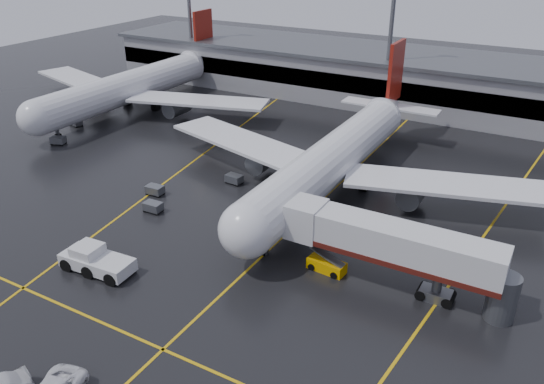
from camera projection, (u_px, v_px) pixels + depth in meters
The scene contains 18 objects.
ground at pixel (298, 223), 57.46m from camera, with size 220.00×220.00×0.00m, color black.
apron_line_centre at pixel (298, 223), 57.46m from camera, with size 0.25×90.00×0.02m, color gold.
apron_line_stop at pixel (163, 349), 40.25m from camera, with size 60.00×0.25×0.02m, color gold.
apron_line_left at pixel (200, 156), 74.11m from camera, with size 0.25×70.00×0.02m, color gold.
apron_line_right at pixel (493, 223), 57.34m from camera, with size 0.25×70.00×0.02m, color gold.
terminal at pixel (425, 81), 93.07m from camera, with size 122.00×19.00×8.60m.
light_mast_left at pixel (189, 6), 103.82m from camera, with size 3.00×1.20×25.45m.
light_mast_mid at pixel (392, 23), 86.17m from camera, with size 3.00×1.20×25.45m.
main_airliner at pixel (336, 156), 63.20m from camera, with size 48.80×45.60×14.10m.
second_airliner at pixel (134, 85), 91.12m from camera, with size 48.80×45.60×14.10m.
jet_bridge at pixel (392, 246), 45.80m from camera, with size 19.90×3.40×6.05m.
pushback_tractor at pixel (96, 261), 49.17m from camera, with size 7.03×3.32×2.46m.
belt_loader at pixel (327, 265), 49.28m from camera, with size 3.61×1.93×2.21m.
baggage_cart_a at pixel (153, 207), 59.45m from camera, with size 2.04×1.37×1.12m.
baggage_cart_b at pixel (155, 190), 63.26m from camera, with size 2.06×1.40×1.12m.
baggage_cart_c at pixel (234, 179), 66.03m from camera, with size 2.11×1.47×1.12m.
baggage_cart_d at pixel (76, 122), 85.14m from camera, with size 2.25×1.74×1.12m.
baggage_cart_e at pixel (58, 140), 77.95m from camera, with size 2.33×1.92×1.12m.
Camera 1 is at (22.28, -45.05, 28.18)m, focal length 35.93 mm.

